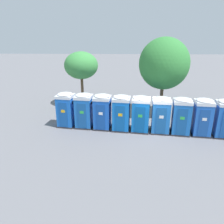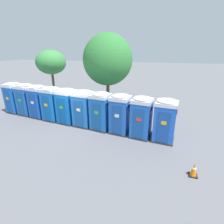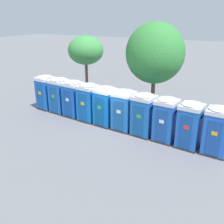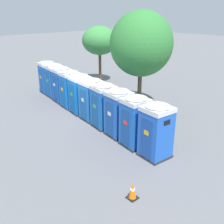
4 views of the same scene
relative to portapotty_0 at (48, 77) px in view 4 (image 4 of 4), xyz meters
The scene contains 14 objects.
ground_plane 6.27m from the portapotty_0, ahead, with size 120.00×120.00×0.00m, color slate.
portapotty_0 is the anchor object (origin of this frame).
portapotty_1 1.36m from the portapotty_0, ahead, with size 1.32×1.33×2.54m.
portapotty_2 2.73m from the portapotty_0, ahead, with size 1.32×1.33×2.54m.
portapotty_3 4.09m from the portapotty_0, ahead, with size 1.34×1.33×2.54m.
portapotty_4 5.46m from the portapotty_0, ahead, with size 1.38×1.36×2.54m.
portapotty_5 6.82m from the portapotty_0, ahead, with size 1.35×1.32×2.54m.
portapotty_6 8.18m from the portapotty_0, ahead, with size 1.38×1.36×2.54m.
portapotty_7 9.55m from the portapotty_0, ahead, with size 1.31×1.32×2.54m.
portapotty_8 10.91m from the portapotty_0, ahead, with size 1.30×1.33×2.54m.
portapotty_9 12.28m from the portapotty_0, ahead, with size 1.32×1.30×2.54m.
street_tree_0 5.72m from the portapotty_0, 86.15° to the left, with size 3.09×3.09×5.02m.
street_tree_1 8.43m from the portapotty_0, 20.18° to the left, with size 3.97×3.97×6.32m.
traffic_cone 14.22m from the portapotty_0, 17.62° to the right, with size 0.36×0.36×0.64m.
Camera 4 is at (12.59, -9.04, 6.25)m, focal length 42.00 mm.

